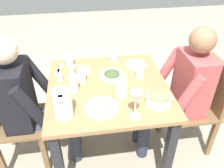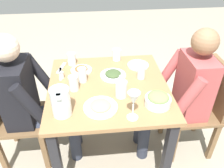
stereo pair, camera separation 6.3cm
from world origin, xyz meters
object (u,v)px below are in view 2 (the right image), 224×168
Objects in this scene: diner_far at (32,98)px; water_pitcher at (61,102)px; water_glass_near_left at (74,83)px; water_glass_far_left at (117,55)px; salad_bowl at (158,99)px; plate_dolmas at (113,74)px; water_glass_by_pitcher at (72,59)px; plate_rice_curry at (81,69)px; chair_near at (202,105)px; plate_yoghurt at (138,64)px; chair_far at (9,114)px; plate_fries at (100,106)px; oil_carafe at (121,89)px; water_glass_near_right at (82,75)px; diner_near at (182,92)px; water_glass_far_right at (141,72)px; salt_shaker at (62,75)px; dining_table at (108,99)px; wine_glass at (134,100)px.

diner_far is 6.04× the size of water_pitcher.
water_glass_near_left is 1.14× the size of water_glass_far_left.
water_glass_far_left reaches higher than salad_bowl.
water_glass_by_pitcher is (0.22, 0.33, 0.04)m from plate_dolmas.
salad_bowl reaches higher than plate_rice_curry.
chair_near is 8.80× the size of water_glass_far_left.
plate_yoghurt is 0.56m from water_glass_by_pitcher.
chair_far reaches higher than plate_rice_curry.
oil_carafe reaches higher than plate_fries.
water_glass_near_right is 0.42m from water_glass_far_left.
diner_far is at bearing 134.53° from water_glass_by_pitcher.
oil_carafe reaches higher than water_glass_near_right.
water_pitcher reaches higher than plate_fries.
diner_near is at bearing -128.85° from water_glass_far_left.
water_glass_far_right is (0.35, -0.58, -0.04)m from water_pitcher.
chair_near is 4.96× the size of salad_bowl.
water_glass_far_left is at bearing -69.24° from chair_far.
water_pitcher is 1.87× the size of water_glass_by_pitcher.
chair_far is 4.24× the size of plate_dolmas.
plate_yoghurt is 1.03× the size of plate_rice_curry.
oil_carafe is 3.05× the size of salt_shaker.
dining_table is 9.07× the size of water_glass_far_left.
salad_bowl is 0.51m from plate_yoghurt.
salad_bowl reaches higher than salt_shaker.
plate_fries is 1.14× the size of wine_glass.
chair_far is 0.66m from water_glass_by_pitcher.
chair_near is at bearing -73.87° from plate_fries.
diner_far is 5.13× the size of plate_fries.
salad_bowl is at bearing -90.24° from plate_fries.
water_glass_far_right is 0.34m from water_glass_far_left.
oil_carafe is at bearing -122.60° from salt_shaker.
water_glass_by_pitcher reaches higher than water_glass_far_left.
water_pitcher reaches higher than salad_bowl.
salad_bowl is 0.24m from wine_glass.
salad_bowl is 0.88× the size of wine_glass.
water_pitcher is (-0.32, -0.47, 0.35)m from chair_far.
water_glass_far_left is at bearing 17.36° from salad_bowl.
salt_shaker is at bearing 81.66° from diner_near.
salt_shaker is at bearing 68.31° from dining_table.
plate_fries is 0.65m from water_glass_far_left.
water_glass_near_right is at bearing 19.30° from plate_fries.
diner_near reaches higher than oil_carafe.
water_glass_far_right is 0.60m from water_glass_by_pitcher.
wine_glass is at bearing -100.80° from water_pitcher.
water_glass_by_pitcher is (0.30, -0.51, 0.30)m from chair_far.
diner_far is 0.95m from salad_bowl.
water_glass_near_left is 0.19m from salt_shaker.
wine_glass reaches higher than water_glass_far_left.
dining_table is 0.40m from salt_shaker.
plate_yoghurt is 0.47m from plate_rice_curry.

